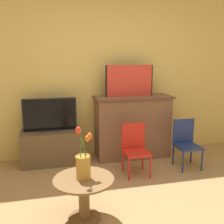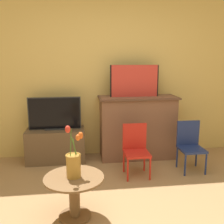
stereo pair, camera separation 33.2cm
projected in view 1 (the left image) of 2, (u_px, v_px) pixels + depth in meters
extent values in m
cube|color=#E0BC66|center=(100.00, 71.00, 4.10)|extent=(8.00, 0.06, 2.70)
cube|color=brown|center=(132.00, 127.00, 4.13)|extent=(1.14, 0.45, 0.97)
cube|color=brown|center=(133.00, 97.00, 4.03)|extent=(1.20, 0.49, 0.02)
cube|color=black|center=(129.00, 81.00, 3.98)|extent=(0.74, 0.02, 0.48)
cube|color=red|center=(130.00, 81.00, 3.97)|extent=(0.70, 0.02, 0.48)
cube|color=brown|center=(51.00, 147.00, 3.88)|extent=(0.86, 0.43, 0.49)
cube|color=#2D2D2D|center=(51.00, 130.00, 3.83)|extent=(0.30, 0.12, 0.01)
cube|color=#2D2D2D|center=(50.00, 115.00, 3.80)|extent=(0.77, 0.02, 0.49)
cube|color=black|center=(50.00, 115.00, 3.79)|extent=(0.74, 0.02, 0.46)
cylinder|color=red|center=(129.00, 170.00, 3.33)|extent=(0.02, 0.02, 0.30)
cylinder|color=red|center=(150.00, 167.00, 3.39)|extent=(0.02, 0.02, 0.30)
cylinder|color=red|center=(123.00, 161.00, 3.60)|extent=(0.02, 0.02, 0.30)
cylinder|color=red|center=(143.00, 159.00, 3.67)|extent=(0.02, 0.02, 0.30)
cube|color=red|center=(136.00, 153.00, 3.47)|extent=(0.32, 0.32, 0.03)
cube|color=red|center=(133.00, 135.00, 3.57)|extent=(0.32, 0.02, 0.35)
cylinder|color=navy|center=(183.00, 162.00, 3.56)|extent=(0.02, 0.02, 0.30)
cylinder|color=navy|center=(202.00, 161.00, 3.62)|extent=(0.02, 0.02, 0.30)
cylinder|color=navy|center=(173.00, 155.00, 3.84)|extent=(0.02, 0.02, 0.30)
cylinder|color=navy|center=(191.00, 153.00, 3.90)|extent=(0.02, 0.02, 0.30)
cube|color=navy|center=(188.00, 147.00, 3.70)|extent=(0.32, 0.32, 0.03)
cube|color=navy|center=(183.00, 131.00, 3.80)|extent=(0.32, 0.02, 0.35)
cylinder|color=brown|center=(85.00, 218.00, 2.55)|extent=(0.32, 0.32, 0.02)
cylinder|color=brown|center=(84.00, 200.00, 2.52)|extent=(0.10, 0.10, 0.40)
cylinder|color=brown|center=(84.00, 179.00, 2.47)|extent=(0.58, 0.58, 0.02)
cylinder|color=#B78433|center=(83.00, 168.00, 2.45)|extent=(0.14, 0.14, 0.22)
torus|color=#B78433|center=(83.00, 156.00, 2.43)|extent=(0.15, 0.15, 0.02)
cylinder|color=#477A2D|center=(85.00, 151.00, 2.44)|extent=(0.04, 0.04, 0.24)
ellipsoid|color=orange|center=(87.00, 138.00, 2.45)|extent=(0.04, 0.04, 0.06)
cylinder|color=#477A2D|center=(81.00, 148.00, 2.39)|extent=(0.03, 0.02, 0.34)
ellipsoid|color=red|center=(78.00, 130.00, 2.34)|extent=(0.05, 0.05, 0.07)
cylinder|color=#477A2D|center=(85.00, 150.00, 2.44)|extent=(0.06, 0.06, 0.25)
ellipsoid|color=orange|center=(90.00, 136.00, 2.47)|extent=(0.05, 0.05, 0.07)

